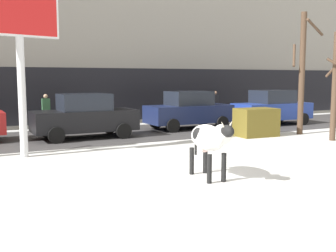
{
  "coord_description": "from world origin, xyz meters",
  "views": [
    {
      "loc": [
        -5.2,
        -8.88,
        2.49
      ],
      "look_at": [
        0.08,
        1.51,
        1.1
      ],
      "focal_mm": 43.29,
      "sensor_mm": 36.0,
      "label": 1
    }
  ],
  "objects_px": {
    "cow_holstein": "(208,139)",
    "pedestrian_by_cars": "(215,106)",
    "bare_tree_right_lot": "(302,71)",
    "pedestrian_near_billboard": "(46,112)",
    "car_navy_sedan": "(189,110)",
    "car_blue_sedan": "(272,108)",
    "billboard": "(19,17)",
    "car_black_sedan": "(85,116)",
    "dumpster": "(256,122)"
  },
  "relations": [
    {
      "from": "billboard",
      "to": "pedestrian_by_cars",
      "type": "xyz_separation_m",
      "value": [
        11.35,
        6.28,
        -3.43
      ]
    },
    {
      "from": "pedestrian_by_cars",
      "to": "bare_tree_right_lot",
      "type": "distance_m",
      "value": 6.63
    },
    {
      "from": "pedestrian_near_billboard",
      "to": "bare_tree_right_lot",
      "type": "height_order",
      "value": "bare_tree_right_lot"
    },
    {
      "from": "dumpster",
      "to": "cow_holstein",
      "type": "bearing_deg",
      "value": -137.74
    },
    {
      "from": "billboard",
      "to": "pedestrian_near_billboard",
      "type": "distance_m",
      "value": 7.39
    },
    {
      "from": "pedestrian_by_cars",
      "to": "cow_holstein",
      "type": "bearing_deg",
      "value": -124.31
    },
    {
      "from": "pedestrian_by_cars",
      "to": "dumpster",
      "type": "distance_m",
      "value": 6.25
    },
    {
      "from": "car_navy_sedan",
      "to": "car_blue_sedan",
      "type": "bearing_deg",
      "value": -6.27
    },
    {
      "from": "billboard",
      "to": "car_navy_sedan",
      "type": "height_order",
      "value": "billboard"
    },
    {
      "from": "car_navy_sedan",
      "to": "pedestrian_near_billboard",
      "type": "xyz_separation_m",
      "value": [
        -6.36,
        2.43,
        -0.03
      ]
    },
    {
      "from": "billboard",
      "to": "car_blue_sedan",
      "type": "relative_size",
      "value": 1.32
    },
    {
      "from": "pedestrian_near_billboard",
      "to": "pedestrian_by_cars",
      "type": "relative_size",
      "value": 1.0
    },
    {
      "from": "cow_holstein",
      "to": "car_black_sedan",
      "type": "height_order",
      "value": "car_black_sedan"
    },
    {
      "from": "car_black_sedan",
      "to": "pedestrian_near_billboard",
      "type": "distance_m",
      "value": 3.34
    },
    {
      "from": "billboard",
      "to": "cow_holstein",
      "type": "bearing_deg",
      "value": -53.4
    },
    {
      "from": "car_navy_sedan",
      "to": "pedestrian_by_cars",
      "type": "height_order",
      "value": "car_navy_sedan"
    },
    {
      "from": "bare_tree_right_lot",
      "to": "dumpster",
      "type": "xyz_separation_m",
      "value": [
        -2.15,
        0.39,
        -2.17
      ]
    },
    {
      "from": "cow_holstein",
      "to": "car_navy_sedan",
      "type": "xyz_separation_m",
      "value": [
        4.52,
        8.81,
        -0.09
      ]
    },
    {
      "from": "billboard",
      "to": "bare_tree_right_lot",
      "type": "height_order",
      "value": "billboard"
    },
    {
      "from": "car_black_sedan",
      "to": "dumpster",
      "type": "xyz_separation_m",
      "value": [
        6.69,
        -2.77,
        -0.31
      ]
    },
    {
      "from": "car_black_sedan",
      "to": "pedestrian_by_cars",
      "type": "height_order",
      "value": "car_black_sedan"
    },
    {
      "from": "pedestrian_near_billboard",
      "to": "pedestrian_by_cars",
      "type": "distance_m",
      "value": 9.52
    },
    {
      "from": "car_blue_sedan",
      "to": "bare_tree_right_lot",
      "type": "height_order",
      "value": "bare_tree_right_lot"
    },
    {
      "from": "car_black_sedan",
      "to": "car_navy_sedan",
      "type": "xyz_separation_m",
      "value": [
        5.39,
        0.76,
        0.0
      ]
    },
    {
      "from": "pedestrian_near_billboard",
      "to": "pedestrian_by_cars",
      "type": "bearing_deg",
      "value": 0.0
    },
    {
      "from": "cow_holstein",
      "to": "car_black_sedan",
      "type": "distance_m",
      "value": 8.1
    },
    {
      "from": "car_navy_sedan",
      "to": "bare_tree_right_lot",
      "type": "relative_size",
      "value": 0.8
    },
    {
      "from": "car_black_sedan",
      "to": "billboard",
      "type": "bearing_deg",
      "value": -132.19
    },
    {
      "from": "car_navy_sedan",
      "to": "bare_tree_right_lot",
      "type": "xyz_separation_m",
      "value": [
        3.44,
        -3.91,
        1.87
      ]
    },
    {
      "from": "car_black_sedan",
      "to": "car_navy_sedan",
      "type": "distance_m",
      "value": 5.45
    },
    {
      "from": "cow_holstein",
      "to": "pedestrian_by_cars",
      "type": "relative_size",
      "value": 1.11
    },
    {
      "from": "car_navy_sedan",
      "to": "pedestrian_by_cars",
      "type": "distance_m",
      "value": 3.98
    },
    {
      "from": "billboard",
      "to": "pedestrian_near_billboard",
      "type": "height_order",
      "value": "billboard"
    },
    {
      "from": "billboard",
      "to": "dumpster",
      "type": "xyz_separation_m",
      "value": [
        9.49,
        0.33,
        -3.71
      ]
    },
    {
      "from": "bare_tree_right_lot",
      "to": "pedestrian_near_billboard",
      "type": "bearing_deg",
      "value": 147.1
    },
    {
      "from": "cow_holstein",
      "to": "billboard",
      "type": "xyz_separation_m",
      "value": [
        -3.68,
        4.96,
        3.31
      ]
    },
    {
      "from": "pedestrian_near_billboard",
      "to": "car_blue_sedan",
      "type": "bearing_deg",
      "value": -14.86
    },
    {
      "from": "billboard",
      "to": "pedestrian_by_cars",
      "type": "relative_size",
      "value": 3.21
    },
    {
      "from": "car_navy_sedan",
      "to": "pedestrian_near_billboard",
      "type": "bearing_deg",
      "value": 159.06
    },
    {
      "from": "cow_holstein",
      "to": "car_navy_sedan",
      "type": "height_order",
      "value": "car_navy_sedan"
    },
    {
      "from": "car_blue_sedan",
      "to": "dumpster",
      "type": "bearing_deg",
      "value": -139.5
    },
    {
      "from": "car_blue_sedan",
      "to": "pedestrian_by_cars",
      "type": "relative_size",
      "value": 2.44
    },
    {
      "from": "pedestrian_near_billboard",
      "to": "bare_tree_right_lot",
      "type": "xyz_separation_m",
      "value": [
        9.81,
        -6.34,
        1.89
      ]
    },
    {
      "from": "car_navy_sedan",
      "to": "car_blue_sedan",
      "type": "height_order",
      "value": "same"
    },
    {
      "from": "billboard",
      "to": "car_black_sedan",
      "type": "distance_m",
      "value": 5.39
    },
    {
      "from": "cow_holstein",
      "to": "billboard",
      "type": "distance_m",
      "value": 7.01
    },
    {
      "from": "cow_holstein",
      "to": "dumpster",
      "type": "relative_size",
      "value": 1.13
    },
    {
      "from": "pedestrian_near_billboard",
      "to": "bare_tree_right_lot",
      "type": "relative_size",
      "value": 0.33
    },
    {
      "from": "car_blue_sedan",
      "to": "dumpster",
      "type": "distance_m",
      "value": 4.62
    },
    {
      "from": "pedestrian_near_billboard",
      "to": "cow_holstein",
      "type": "bearing_deg",
      "value": -80.67
    }
  ]
}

